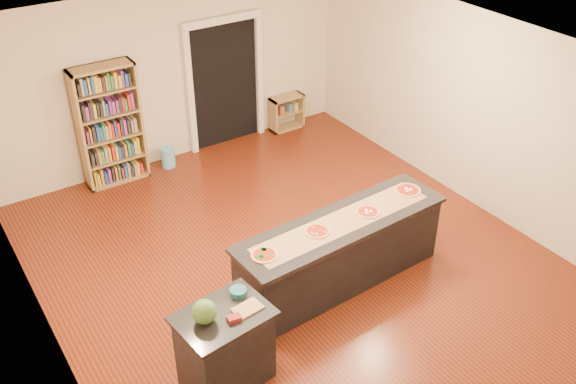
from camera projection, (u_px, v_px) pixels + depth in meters
room at (297, 171)px, 7.57m from camera, size 6.00×7.00×2.80m
doorway at (225, 76)px, 10.53m from camera, size 1.40×0.09×2.21m
kitchen_island at (341, 252)px, 7.78m from camera, size 2.77×0.75×0.91m
side_counter at (225, 347)px, 6.47m from camera, size 0.92×0.67×0.91m
bookshelf at (110, 126)px, 9.59m from camera, size 0.94×0.34×1.89m
low_shelf at (287, 112)px, 11.43m from camera, size 0.62×0.27×0.62m
waste_bin at (168, 157)px, 10.35m from camera, size 0.22×0.22×0.33m
kraft_paper at (343, 222)px, 7.54m from camera, size 2.42×0.54×0.00m
watermelon at (205, 312)px, 6.09m from camera, size 0.24×0.24×0.24m
cutting_board at (248, 308)px, 6.29m from camera, size 0.31×0.22×0.02m
package_red at (234, 318)px, 6.15m from camera, size 0.14×0.11×0.05m
package_teal at (238, 292)px, 6.46m from camera, size 0.17×0.17×0.06m
pizza_a at (264, 255)px, 6.99m from camera, size 0.31×0.31×0.02m
pizza_b at (317, 231)px, 7.36m from camera, size 0.30×0.30×0.02m
pizza_c at (368, 212)px, 7.69m from camera, size 0.29×0.29×0.02m
pizza_d at (408, 190)px, 8.10m from camera, size 0.31×0.31×0.02m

